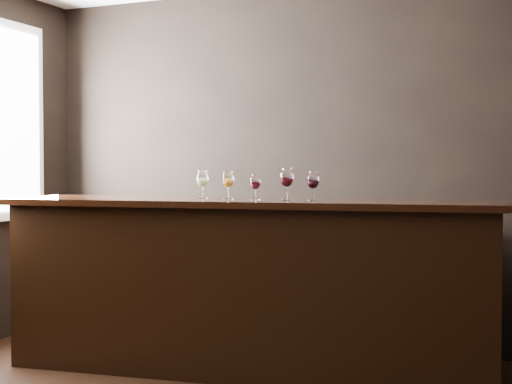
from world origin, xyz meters
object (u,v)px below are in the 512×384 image
at_px(bar_counter, 248,289).
at_px(back_bar_shelf, 273,282).
at_px(glass_red_c, 313,181).
at_px(glass_white, 202,180).
at_px(glass_red_b, 287,178).
at_px(glass_amber, 228,180).
at_px(glass_red_a, 255,183).

distance_m(bar_counter, back_bar_shelf, 0.73).
height_order(back_bar_shelf, glass_red_c, glass_red_c).
bearing_deg(glass_white, glass_red_c, -1.40).
distance_m(bar_counter, glass_red_c, 0.86).
bearing_deg(glass_white, glass_red_b, -0.21).
xyz_separation_m(glass_white, glass_red_c, (0.81, -0.02, -0.00)).
xyz_separation_m(back_bar_shelf, glass_amber, (-0.06, -0.69, 0.80)).
bearing_deg(glass_red_b, glass_red_a, -170.46).
xyz_separation_m(glass_white, glass_red_b, (0.62, -0.00, 0.01)).
relative_size(glass_red_b, glass_red_c, 1.12).
bearing_deg(glass_red_c, back_bar_shelf, 127.48).
relative_size(glass_amber, glass_red_b, 0.89).
relative_size(bar_counter, back_bar_shelf, 1.17).
bearing_deg(glass_white, glass_amber, 5.37).
relative_size(back_bar_shelf, glass_red_c, 14.51).
bearing_deg(glass_red_c, bar_counter, 178.62).
bearing_deg(glass_amber, glass_white, -174.63).
xyz_separation_m(bar_counter, back_bar_shelf, (-0.10, 0.72, -0.07)).
relative_size(bar_counter, glass_red_c, 16.93).
bearing_deg(glass_red_a, glass_amber, 166.22).
distance_m(back_bar_shelf, glass_amber, 1.06).
bearing_deg(glass_amber, glass_red_a, -13.78).
xyz_separation_m(glass_amber, glass_red_b, (0.43, -0.02, 0.02)).
bearing_deg(back_bar_shelf, glass_white, -109.12).
bearing_deg(bar_counter, back_bar_shelf, 91.01).
height_order(glass_white, glass_red_c, glass_white).
relative_size(bar_counter, glass_amber, 17.08).
bearing_deg(glass_red_c, glass_red_b, 174.69).
bearing_deg(glass_white, back_bar_shelf, 70.88).
bearing_deg(glass_red_c, glass_amber, 176.55).
bearing_deg(back_bar_shelf, glass_amber, -94.87).
bearing_deg(glass_red_b, back_bar_shelf, 117.66).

